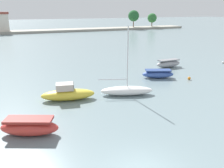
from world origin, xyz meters
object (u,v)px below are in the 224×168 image
at_px(moored_boat_3, 127,90).
at_px(moored_boat_5, 168,64).
at_px(mooring_buoy_0, 189,78).
at_px(moored_boat_1, 29,127).
at_px(mooring_buoy_1, 223,62).
at_px(moored_boat_4, 158,74).
at_px(moored_boat_2, 68,94).

distance_m(moored_boat_3, moored_boat_5, 13.37).
bearing_deg(moored_boat_5, mooring_buoy_0, -104.87).
bearing_deg(mooring_buoy_0, moored_boat_3, -169.02).
bearing_deg(moored_boat_3, moored_boat_5, 56.29).
relative_size(moored_boat_1, mooring_buoy_1, 11.62).
xyz_separation_m(moored_boat_4, mooring_buoy_0, (2.93, -2.19, -0.30)).
distance_m(moored_boat_1, mooring_buoy_1, 31.49).
xyz_separation_m(moored_boat_1, mooring_buoy_1, (29.42, 11.22, -0.39)).
bearing_deg(moored_boat_4, moored_boat_1, -129.75).
height_order(moored_boat_4, mooring_buoy_0, moored_boat_4).
height_order(moored_boat_1, moored_boat_2, moored_boat_2).
relative_size(moored_boat_2, mooring_buoy_1, 14.53).
bearing_deg(moored_boat_1, moored_boat_4, 51.82).
bearing_deg(moored_boat_3, mooring_buoy_1, 38.21).
relative_size(moored_boat_1, moored_boat_2, 0.80).
distance_m(moored_boat_5, mooring_buoy_0, 6.45).
bearing_deg(moored_boat_3, moored_boat_1, -135.60).
relative_size(mooring_buoy_0, mooring_buoy_1, 1.04).
bearing_deg(moored_boat_2, mooring_buoy_0, 15.02).
bearing_deg(moored_boat_5, mooring_buoy_1, -8.44).
distance_m(moored_boat_4, mooring_buoy_1, 14.07).
bearing_deg(moored_boat_2, mooring_buoy_1, 24.76).
bearing_deg(mooring_buoy_0, moored_boat_4, 143.21).
bearing_deg(moored_boat_2, moored_boat_3, 2.06).
xyz_separation_m(moored_boat_3, mooring_buoy_0, (9.15, 1.78, -0.28)).
bearing_deg(moored_boat_4, mooring_buoy_1, 33.80).
bearing_deg(moored_boat_2, moored_boat_5, 35.33).
xyz_separation_m(moored_boat_2, mooring_buoy_1, (25.58, 5.85, -0.42)).
xyz_separation_m(moored_boat_1, mooring_buoy_0, (18.57, 6.18, -0.38)).
bearing_deg(moored_boat_4, moored_boat_3, -125.35).
xyz_separation_m(moored_boat_2, moored_boat_5, (16.28, 7.06, -0.05)).
distance_m(moored_boat_5, mooring_buoy_1, 9.39).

